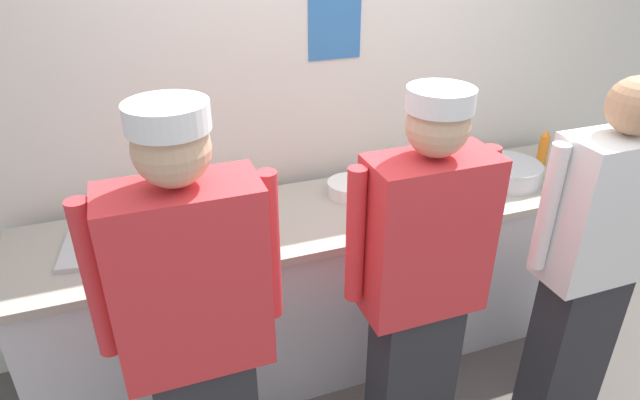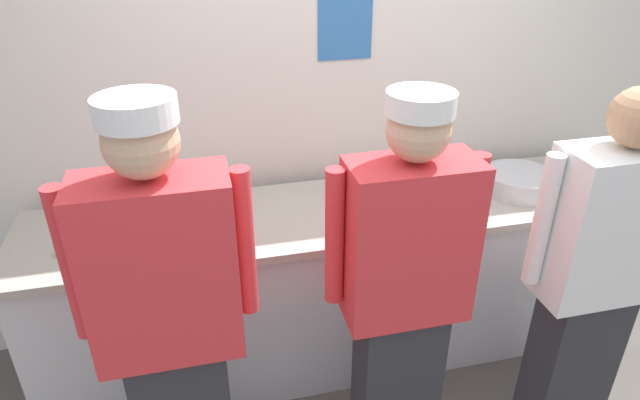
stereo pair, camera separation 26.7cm
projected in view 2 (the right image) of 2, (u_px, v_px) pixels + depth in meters
name	position (u px, v px, depth m)	size (l,w,h in m)	color
ground_plane	(363.00, 393.00, 2.84)	(9.00, 9.00, 0.00)	#514C47
wall_back	(326.00, 70.00, 2.86)	(4.96, 0.11, 2.94)	silver
prep_counter	(346.00, 281.00, 2.93)	(3.16, 0.68, 0.90)	silver
chef_near_left	(171.00, 323.00, 1.91)	(0.63, 0.24, 1.76)	#2D2D33
chef_center	(404.00, 290.00, 2.13)	(0.61, 0.24, 1.70)	#2D2D33
chef_far_right	(594.00, 276.00, 2.24)	(0.61, 0.24, 1.68)	#2D2D33
plate_stack_front	(354.00, 190.00, 2.81)	(0.24, 0.24, 0.07)	white
plate_stack_rear	(225.00, 206.00, 2.66)	(0.24, 0.24, 0.07)	white
mixing_bowl_steel	(519.00, 182.00, 2.86)	(0.36, 0.36, 0.11)	#B7BABF
sheet_tray	(127.00, 232.00, 2.50)	(0.54, 0.33, 0.02)	#B7BABF
squeeze_bottle_primary	(563.00, 159.00, 3.00)	(0.06, 0.06, 0.21)	orange
ramekin_green_sauce	(427.00, 189.00, 2.84)	(0.09, 0.09, 0.05)	white
ramekin_yellow_sauce	(477.00, 199.00, 2.75)	(0.08, 0.08, 0.05)	white
ramekin_orange_sauce	(400.00, 213.00, 2.63)	(0.08, 0.08, 0.04)	white
deli_cup	(439.00, 200.00, 2.70)	(0.09, 0.09, 0.09)	white
chefs_knife	(446.00, 183.00, 2.95)	(0.27, 0.03, 0.02)	#B7BABF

